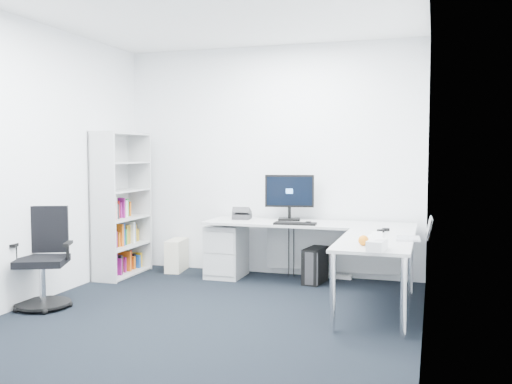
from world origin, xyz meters
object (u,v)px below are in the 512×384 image
(l_desk, at_px, (302,258))
(task_chair, at_px, (42,258))
(bookshelf, at_px, (122,204))
(laptop, at_px, (408,227))
(monitor, at_px, (289,197))

(l_desk, distance_m, task_chair, 2.58)
(bookshelf, distance_m, task_chair, 1.53)
(bookshelf, height_order, laptop, bookshelf)
(bookshelf, relative_size, monitor, 3.01)
(bookshelf, distance_m, laptop, 3.35)
(l_desk, height_order, bookshelf, bookshelf)
(task_chair, bearing_deg, monitor, 21.87)
(l_desk, height_order, laptop, laptop)
(l_desk, relative_size, task_chair, 2.46)
(monitor, relative_size, laptop, 1.85)
(l_desk, distance_m, bookshelf, 2.23)
(l_desk, xyz_separation_m, laptop, (1.10, -0.61, 0.44))
(task_chair, relative_size, monitor, 1.68)
(monitor, bearing_deg, l_desk, -72.17)
(l_desk, bearing_deg, task_chair, -146.29)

